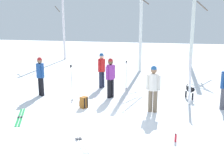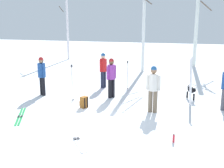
{
  "view_description": "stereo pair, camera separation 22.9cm",
  "coord_description": "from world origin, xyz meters",
  "views": [
    {
      "loc": [
        2.65,
        -8.23,
        3.4
      ],
      "look_at": [
        0.32,
        1.53,
        1.0
      ],
      "focal_mm": 44.94,
      "sensor_mm": 36.0,
      "label": 1
    },
    {
      "loc": [
        2.87,
        -8.17,
        3.4
      ],
      "look_at": [
        0.32,
        1.53,
        1.0
      ],
      "focal_mm": 44.94,
      "sensor_mm": 36.0,
      "label": 2
    }
  ],
  "objects": [
    {
      "name": "person_1",
      "position": [
        -0.97,
        4.73,
        0.98
      ],
      "size": [
        0.34,
        0.49,
        1.72
      ],
      "color": "#1E2338",
      "rests_on": "ground_plane"
    },
    {
      "name": "ski_pair_planted_0",
      "position": [
        3.13,
        2.94,
        0.96
      ],
      "size": [
        0.17,
        0.22,
        1.92
      ],
      "color": "white",
      "rests_on": "ground_plane"
    },
    {
      "name": "ski_poles_0",
      "position": [
        -1.52,
        2.13,
        0.82
      ],
      "size": [
        0.07,
        0.21,
        1.55
      ],
      "color": "#B2B2BC",
      "rests_on": "ground_plane"
    },
    {
      "name": "ground_plane",
      "position": [
        0.0,
        0.0,
        0.0
      ],
      "size": [
        60.0,
        60.0,
        0.0
      ],
      "primitive_type": "plane",
      "color": "white"
    },
    {
      "name": "person_2",
      "position": [
        -0.13,
        3.13,
        0.98
      ],
      "size": [
        0.34,
        0.46,
        1.72
      ],
      "color": "black",
      "rests_on": "ground_plane"
    },
    {
      "name": "ski_pair_lying_0",
      "position": [
        -0.02,
        -1.23,
        0.01
      ],
      "size": [
        1.21,
        1.65,
        0.05
      ],
      "color": "white",
      "rests_on": "ground_plane"
    },
    {
      "name": "ski_poles_1",
      "position": [
        0.28,
        4.54,
        0.75
      ],
      "size": [
        0.07,
        0.22,
        1.41
      ],
      "color": "#B2B2BC",
      "rests_on": "ground_plane"
    },
    {
      "name": "water_bottle_0",
      "position": [
        2.69,
        -0.76,
        0.12
      ],
      "size": [
        0.06,
        0.06,
        0.25
      ],
      "color": "red",
      "rests_on": "ground_plane"
    },
    {
      "name": "birch_tree_2",
      "position": [
        3.51,
        12.24,
        3.38
      ],
      "size": [
        1.33,
        1.64,
        6.36
      ],
      "color": "silver",
      "rests_on": "ground_plane"
    },
    {
      "name": "person_3",
      "position": [
        1.82,
        1.66,
        0.98
      ],
      "size": [
        0.52,
        0.34,
        1.72
      ],
      "color": "#72604C",
      "rests_on": "ground_plane"
    },
    {
      "name": "birch_tree_1",
      "position": [
        0.27,
        9.44,
        3.73
      ],
      "size": [
        1.46,
        1.26,
        7.44
      ],
      "color": "white",
      "rests_on": "ground_plane"
    },
    {
      "name": "birch_tree_0",
      "position": [
        -6.49,
        13.2,
        3.24
      ],
      "size": [
        1.28,
        1.43,
        6.56
      ],
      "color": "silver",
      "rests_on": "ground_plane"
    },
    {
      "name": "dog",
      "position": [
        3.2,
        3.73,
        0.39
      ],
      "size": [
        0.4,
        0.86,
        0.57
      ],
      "color": "black",
      "rests_on": "ground_plane"
    },
    {
      "name": "ski_pair_lying_1",
      "position": [
        -2.6,
        -0.01,
        0.01
      ],
      "size": [
        0.92,
        1.72,
        0.05
      ],
      "color": "green",
      "rests_on": "ground_plane"
    },
    {
      "name": "backpack_1",
      "position": [
        -0.79,
        1.51,
        0.21
      ],
      "size": [
        0.34,
        0.32,
        0.44
      ],
      "color": "#99591E",
      "rests_on": "ground_plane"
    },
    {
      "name": "person_4",
      "position": [
        -3.2,
        2.73,
        0.98
      ],
      "size": [
        0.44,
        0.34,
        1.72
      ],
      "color": "black",
      "rests_on": "ground_plane"
    }
  ]
}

